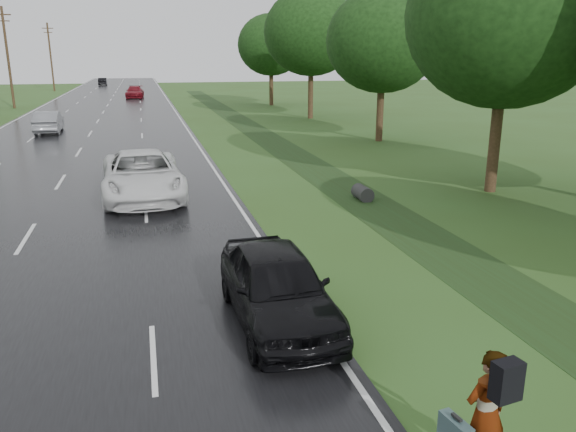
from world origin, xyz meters
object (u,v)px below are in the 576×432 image
Objects in this scene: pedestrian at (485,413)px; dark_sedan at (277,286)px; white_pickup at (142,175)px; silver_sedan at (49,122)px.

pedestrian is 0.39× the size of dark_sedan.
pedestrian reaches higher than white_pickup.
pedestrian reaches higher than silver_sedan.
white_pickup is at bearing -84.88° from pedestrian.
dark_sedan is (2.54, -11.39, -0.09)m from white_pickup.
white_pickup is 11.67m from dark_sedan.
white_pickup is 1.37× the size of dark_sedan.
silver_sedan is (-8.80, 32.39, -0.03)m from dark_sedan.
white_pickup reaches higher than silver_sedan.
pedestrian is at bearing -73.66° from dark_sedan.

